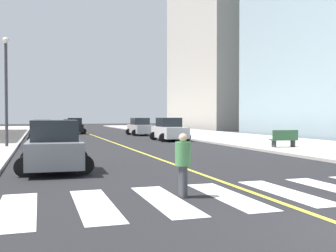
% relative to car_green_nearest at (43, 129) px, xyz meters
% --- Properties ---
extents(sidewalk_kerb_east, '(10.00, 120.00, 0.15)m').
position_rel_car_green_nearest_xyz_m(sidewalk_kerb_east, '(17.67, -16.14, -0.78)').
color(sidewalk_kerb_east, '#B2ADA3').
rests_on(sidewalk_kerb_east, ground).
extents(crosswalk_paint, '(13.50, 4.00, 0.01)m').
position_rel_car_green_nearest_xyz_m(crosswalk_paint, '(5.47, -32.14, -0.85)').
color(crosswalk_paint, silver).
rests_on(crosswalk_paint, ground).
extents(lane_divider_paint, '(0.16, 80.00, 0.01)m').
position_rel_car_green_nearest_xyz_m(lane_divider_paint, '(5.47, 3.86, -0.85)').
color(lane_divider_paint, yellow).
rests_on(lane_divider_paint, ground).
extents(parking_garage_concrete, '(18.00, 24.00, 26.82)m').
position_rel_car_green_nearest_xyz_m(parking_garage_concrete, '(33.42, 24.06, 12.55)').
color(parking_garage_concrete, '#B2ADA3').
rests_on(parking_garage_concrete, ground).
extents(car_green_nearest, '(2.60, 4.12, 1.83)m').
position_rel_car_green_nearest_xyz_m(car_green_nearest, '(0.00, 0.00, 0.00)').
color(car_green_nearest, '#236B42').
rests_on(car_green_nearest, ground).
extents(car_blue_second, '(2.65, 4.17, 1.84)m').
position_rel_car_green_nearest_xyz_m(car_blue_second, '(0.11, -10.76, 0.01)').
color(car_blue_second, '#2D479E').
rests_on(car_blue_second, ground).
extents(car_silver_third, '(2.86, 4.48, 1.97)m').
position_rel_car_green_nearest_xyz_m(car_silver_third, '(10.57, 2.26, 0.07)').
color(car_silver_third, '#B7B7BC').
rests_on(car_silver_third, ground).
extents(car_white_fourth, '(2.89, 4.58, 2.03)m').
position_rel_car_green_nearest_xyz_m(car_white_fourth, '(10.65, -8.16, 0.10)').
color(car_white_fourth, silver).
rests_on(car_white_fourth, ground).
extents(car_red_fifth, '(2.45, 3.86, 1.71)m').
position_rel_car_green_nearest_xyz_m(car_red_fifth, '(3.79, 18.90, -0.06)').
color(car_red_fifth, red).
rests_on(car_red_fifth, ground).
extents(car_gray_sixth, '(2.92, 4.59, 2.03)m').
position_rel_car_green_nearest_xyz_m(car_gray_sixth, '(0.26, -25.51, 0.09)').
color(car_gray_sixth, slate).
rests_on(car_gray_sixth, ground).
extents(car_black_seventh, '(2.83, 4.43, 1.95)m').
position_rel_car_green_nearest_xyz_m(car_black_seventh, '(3.80, 8.53, 0.06)').
color(car_black_seventh, black).
rests_on(car_black_seventh, ground).
extents(park_bench, '(1.85, 0.73, 1.12)m').
position_rel_car_green_nearest_xyz_m(park_bench, '(14.92, -19.31, -0.16)').
color(park_bench, '#33603D').
rests_on(park_bench, sidewalk_kerb_east).
extents(pedestrian_crossing, '(0.43, 0.43, 1.72)m').
position_rel_car_green_nearest_xyz_m(pedestrian_crossing, '(3.35, -31.92, 0.10)').
color(pedestrian_crossing, '#38383D').
rests_on(pedestrian_crossing, ground).
extents(street_lamp, '(0.44, 0.44, 7.29)m').
position_rel_car_green_nearest_xyz_m(street_lamp, '(-2.40, -13.02, 3.61)').
color(street_lamp, '#38383D').
rests_on(street_lamp, sidewalk_kerb_west).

